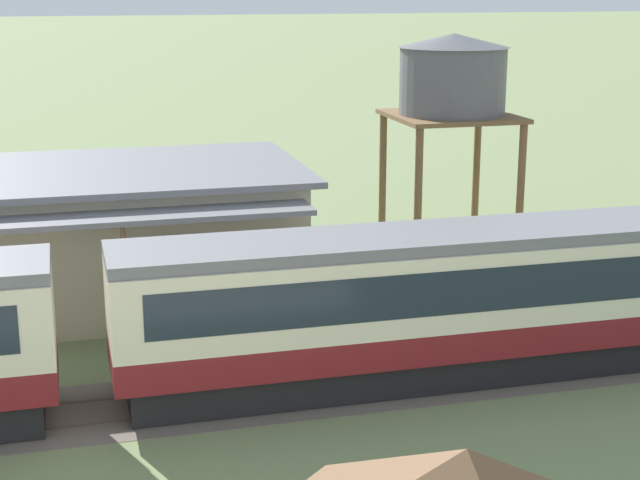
# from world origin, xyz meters

# --- Properties ---
(passenger_train) EXTENTS (97.69, 2.89, 4.00)m
(passenger_train) POSITION_xyz_m (-18.31, 1.19, 2.22)
(passenger_train) COLOR maroon
(passenger_train) RESTS_ON ground_plane
(railway_track) EXTENTS (134.96, 3.60, 0.04)m
(railway_track) POSITION_xyz_m (-21.03, 1.19, 0.01)
(railway_track) COLOR #665B51
(railway_track) RESTS_ON ground_plane
(station_building) EXTENTS (12.30, 9.35, 4.40)m
(station_building) POSITION_xyz_m (-27.14, 10.09, 2.23)
(station_building) COLOR #BCB293
(station_building) RESTS_ON ground_plane
(water_tower) EXTENTS (4.44, 4.44, 8.40)m
(water_tower) POSITION_xyz_m (-14.63, 12.10, 6.71)
(water_tower) COLOR brown
(water_tower) RESTS_ON ground_plane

